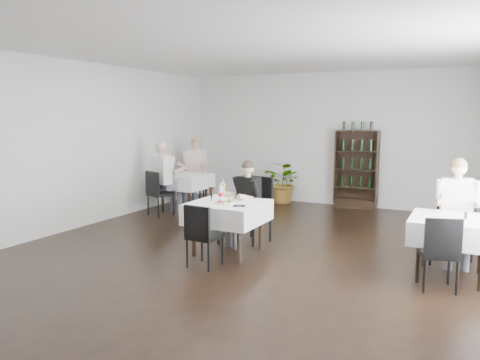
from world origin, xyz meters
name	(u,v)px	position (x,y,z in m)	size (l,w,h in m)	color
room_shell	(246,153)	(0.00, 0.00, 1.50)	(9.00, 9.00, 9.00)	black
wine_shelf	(356,170)	(0.60, 4.31, 0.85)	(0.90, 0.28, 1.75)	black
main_table	(228,212)	(-0.30, 0.00, 0.62)	(1.03, 1.03, 0.77)	black
left_table	(185,181)	(-2.70, 2.50, 0.62)	(0.98, 0.98, 0.77)	black
right_table	(452,230)	(2.70, 0.30, 0.62)	(0.98, 0.98, 0.77)	black
potted_tree	(284,182)	(-1.03, 4.15, 0.49)	(0.88, 0.77, 0.98)	#225B1F
main_chair_far	(256,205)	(-0.23, 0.83, 0.60)	(0.60, 0.60, 1.05)	black
main_chair_near	(202,232)	(-0.29, -0.76, 0.49)	(0.42, 0.42, 0.86)	black
left_chair_far	(194,179)	(-2.83, 3.08, 0.58)	(0.59, 0.60, 1.02)	black
left_chair_near	(157,190)	(-2.81, 1.67, 0.53)	(0.54, 0.54, 0.92)	black
right_chair_far	(455,217)	(2.70, 1.02, 0.64)	(0.57, 0.58, 1.12)	black
right_chair_near	(440,249)	(2.60, -0.25, 0.51)	(0.50, 0.51, 0.89)	black
diner_main	(245,196)	(-0.28, 0.52, 0.78)	(0.60, 0.63, 1.34)	#45464D
diner_left_far	(195,166)	(-2.81, 3.10, 0.90)	(0.62, 0.64, 1.54)	#45464D
diner_left_near	(165,172)	(-2.77, 1.87, 0.89)	(0.63, 0.67, 1.53)	#45464D
diner_right_far	(457,203)	(2.73, 0.93, 0.85)	(0.59, 0.61, 1.46)	#45464D
plate_far	(240,198)	(-0.24, 0.29, 0.79)	(0.27, 0.27, 0.08)	white
plate_near	(225,203)	(-0.28, -0.14, 0.79)	(0.27, 0.27, 0.08)	white
pilsner_dark	(211,194)	(-0.53, -0.09, 0.88)	(0.06, 0.06, 0.28)	black
pilsner_lager	(223,191)	(-0.46, 0.15, 0.90)	(0.07, 0.07, 0.31)	gold
coke_bottle	(221,193)	(-0.46, 0.08, 0.88)	(0.07, 0.07, 0.27)	silver
napkin_cutlery	(239,206)	(-0.01, -0.20, 0.78)	(0.20, 0.18, 0.02)	black
pepper_mill	(466,215)	(2.84, 0.31, 0.82)	(0.04, 0.04, 0.09)	black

